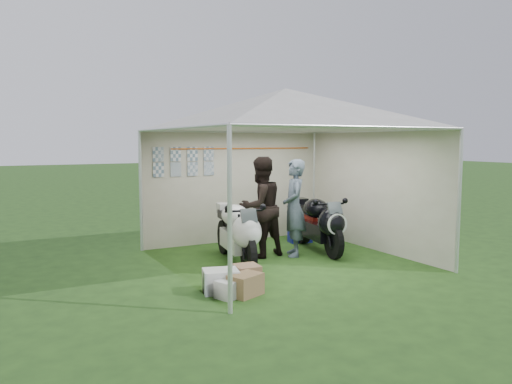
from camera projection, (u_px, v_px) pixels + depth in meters
ground at (285, 261)px, 8.81m from camera, size 80.00×80.00×0.00m
canopy_tent at (284, 114)px, 8.57m from camera, size 5.66×5.66×3.00m
motorcycle_white at (238, 231)px, 8.50m from camera, size 0.70×2.10×1.04m
motorcycle_black at (319, 222)px, 9.46m from camera, size 0.70×2.08×1.03m
paddock_stand at (300, 234)px, 10.41m from camera, size 0.50×0.36×0.34m
person_dark_jacket at (261, 207)px, 9.04m from camera, size 0.99×0.83×1.83m
person_blue_jacket at (294, 208)px, 9.12m from camera, size 0.65×0.76×1.78m
equipment_box at (302, 229)px, 10.58m from camera, size 0.55×0.47×0.48m
crate_0 at (221, 281)px, 6.96m from camera, size 0.56×0.48×0.32m
crate_1 at (247, 276)px, 7.25m from camera, size 0.38×0.38×0.31m
crate_2 at (229, 289)px, 6.72m from camera, size 0.41×0.38×0.24m
crate_3 at (245, 285)px, 6.81m from camera, size 0.54×0.47×0.30m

